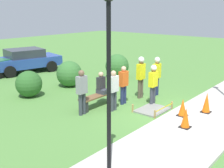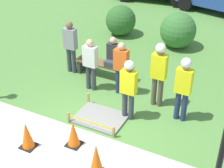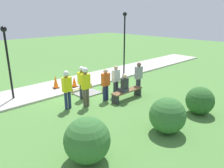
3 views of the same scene
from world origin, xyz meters
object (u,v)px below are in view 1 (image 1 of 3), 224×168
object	(u,v)px
traffic_cone_sidewalk_edge	(207,103)
bystander_in_orange_shirt	(123,83)
traffic_cone_far_patch	(183,108)
bystander_in_white_shirt	(82,90)
person_seated_on_bench	(102,85)
worker_supervisor	(153,82)
lamppost_far	(109,59)
worker_assistant	(157,73)
parked_car_blue	(25,60)
bystander_in_gray_shirt	(113,88)
worker_trainee	(141,73)
traffic_cone_near_patch	(186,118)
park_bench	(98,98)

from	to	relation	value
traffic_cone_sidewalk_edge	bystander_in_orange_shirt	bearing A→B (deg)	107.15
traffic_cone_far_patch	bystander_in_white_shirt	distance (m)	3.71
person_seated_on_bench	worker_supervisor	bearing A→B (deg)	-52.08
traffic_cone_sidewalk_edge	lamppost_far	size ratio (longest dim) A/B	0.18
worker_assistant	parked_car_blue	size ratio (longest dim) A/B	0.39
lamppost_far	parked_car_blue	size ratio (longest dim) A/B	0.92
bystander_in_gray_shirt	worker_supervisor	bearing A→B (deg)	-27.15
person_seated_on_bench	lamppost_far	xyz separation A→B (m)	(-3.69, -3.51, 1.97)
worker_assistant	lamppost_far	xyz separation A→B (m)	(-6.20, -2.41, 1.74)
person_seated_on_bench	worker_assistant	distance (m)	2.75
person_seated_on_bench	lamppost_far	bearing A→B (deg)	-136.39
traffic_cone_far_patch	parked_car_blue	xyz separation A→B (m)	(0.94, 11.15, 0.35)
worker_supervisor	bystander_in_gray_shirt	xyz separation A→B (m)	(-1.57, 0.80, -0.09)
bystander_in_white_shirt	traffic_cone_far_patch	bearing A→B (deg)	-56.37
worker_trainee	bystander_in_orange_shirt	xyz separation A→B (m)	(-1.14, 0.09, -0.22)
traffic_cone_sidewalk_edge	worker_assistant	xyz separation A→B (m)	(0.94, 2.72, 0.59)
worker_supervisor	worker_trainee	distance (m)	1.02
worker_assistant	traffic_cone_far_patch	bearing A→B (deg)	-129.85
bystander_in_white_shirt	lamppost_far	world-z (taller)	lamppost_far
bystander_in_gray_shirt	traffic_cone_sidewalk_edge	bearing A→B (deg)	-57.95
worker_trainee	bystander_in_white_shirt	xyz separation A→B (m)	(-3.10, 0.52, -0.15)
bystander_in_orange_shirt	parked_car_blue	bearing A→B (deg)	83.23
traffic_cone_near_patch	bystander_in_white_shirt	world-z (taller)	bystander_in_white_shirt
traffic_cone_near_patch	worker_trainee	xyz separation A→B (m)	(1.96, 3.07, 0.69)
bystander_in_orange_shirt	lamppost_far	bearing A→B (deg)	-146.49
bystander_in_orange_shirt	lamppost_far	world-z (taller)	lamppost_far
worker_supervisor	lamppost_far	world-z (taller)	lamppost_far
worker_trainee	parked_car_blue	world-z (taller)	worker_trainee
traffic_cone_near_patch	bystander_in_gray_shirt	distance (m)	3.01
worker_trainee	bystander_in_orange_shirt	distance (m)	1.16
traffic_cone_near_patch	bystander_in_white_shirt	xyz separation A→B (m)	(-1.14, 3.59, 0.54)
traffic_cone_sidewalk_edge	bystander_in_orange_shirt	size ratio (longest dim) A/B	0.47
traffic_cone_far_patch	lamppost_far	xyz separation A→B (m)	(-4.37, -0.22, 2.38)
traffic_cone_far_patch	worker_trainee	size ratio (longest dim) A/B	0.34
park_bench	worker_trainee	bearing A→B (deg)	-19.22
traffic_cone_far_patch	worker_trainee	xyz separation A→B (m)	(1.06, 2.54, 0.71)
bystander_in_white_shirt	lamppost_far	size ratio (longest dim) A/B	0.41
worker_supervisor	worker_trainee	bearing A→B (deg)	63.54
person_seated_on_bench	park_bench	bearing A→B (deg)	-169.62
bystander_in_white_shirt	bystander_in_orange_shirt	bearing A→B (deg)	-12.52
bystander_in_orange_shirt	lamppost_far	distance (m)	5.49
person_seated_on_bench	worker_trainee	world-z (taller)	worker_trainee
traffic_cone_sidewalk_edge	bystander_in_gray_shirt	xyz separation A→B (m)	(-1.85, 2.96, 0.42)
traffic_cone_far_patch	park_bench	size ratio (longest dim) A/B	0.34
traffic_cone_sidewalk_edge	person_seated_on_bench	distance (m)	4.14
person_seated_on_bench	worker_assistant	xyz separation A→B (m)	(2.52, -1.10, 0.23)
traffic_cone_near_patch	bystander_in_orange_shirt	distance (m)	3.30
worker_trainee	bystander_in_orange_shirt	world-z (taller)	worker_trainee
worker_trainee	parked_car_blue	size ratio (longest dim) A/B	0.41
person_seated_on_bench	parked_car_blue	xyz separation A→B (m)	(1.62, 7.86, -0.07)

